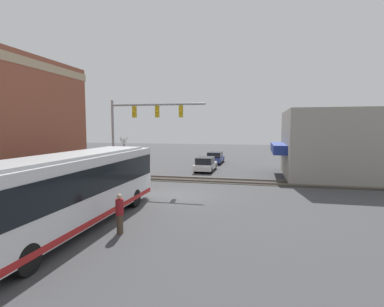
{
  "coord_description": "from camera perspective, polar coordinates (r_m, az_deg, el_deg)",
  "views": [
    {
      "loc": [
        -18.81,
        -5.22,
        4.53
      ],
      "look_at": [
        3.27,
        -0.22,
        2.54
      ],
      "focal_mm": 28.0,
      "sensor_mm": 36.0,
      "label": 1
    }
  ],
  "objects": [
    {
      "name": "ground_plane",
      "position": [
        20.04,
        -2.7,
        -8.04
      ],
      "size": [
        120.0,
        120.0,
        0.0
      ],
      "primitive_type": "plane",
      "color": "#424244"
    },
    {
      "name": "shop_building",
      "position": [
        29.88,
        26.68,
        1.58
      ],
      "size": [
        9.72,
        11.09,
        6.03
      ],
      "color": "gray",
      "rests_on": "ground"
    },
    {
      "name": "crossing_signal",
      "position": [
        24.96,
        -12.84,
        -0.23
      ],
      "size": [
        1.41,
        1.18,
        3.81
      ],
      "color": "gray",
      "rests_on": "ground"
    },
    {
      "name": "parked_car_blue",
      "position": [
        37.77,
        4.45,
        -0.83
      ],
      "size": [
        4.76,
        1.82,
        1.45
      ],
      "color": "navy",
      "rests_on": "ground"
    },
    {
      "name": "pedestrian_at_crossing",
      "position": [
        25.43,
        -9.56,
        -3.17
      ],
      "size": [
        0.34,
        0.34,
        1.81
      ],
      "color": "black",
      "rests_on": "ground"
    },
    {
      "name": "city_bus",
      "position": [
        14.47,
        -21.29,
        -5.97
      ],
      "size": [
        12.14,
        2.59,
        3.36
      ],
      "color": "silver",
      "rests_on": "ground"
    },
    {
      "name": "parked_car_white",
      "position": [
        30.93,
        2.57,
        -2.12
      ],
      "size": [
        4.56,
        1.82,
        1.46
      ],
      "color": "silver",
      "rests_on": "ground"
    },
    {
      "name": "pedestrian_near_bus",
      "position": [
        13.34,
        -13.61,
        -11.02
      ],
      "size": [
        0.34,
        0.34,
        1.72
      ],
      "color": "#473828",
      "rests_on": "ground"
    },
    {
      "name": "traffic_signal_gantry",
      "position": [
        24.3,
        -9.88,
        6.05
      ],
      "size": [
        0.42,
        7.78,
        6.7
      ],
      "color": "gray",
      "rests_on": "ground"
    },
    {
      "name": "rail_track_near",
      "position": [
        25.75,
        0.87,
        -5.03
      ],
      "size": [
        2.6,
        60.0,
        0.15
      ],
      "color": "#332D28",
      "rests_on": "ground"
    }
  ]
}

